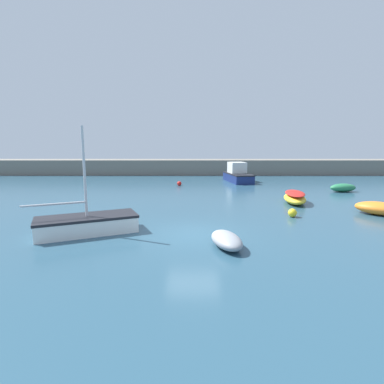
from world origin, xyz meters
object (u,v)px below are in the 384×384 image
object	(u,v)px
sailboat_twin_hulled	(87,224)
open_tender_yellow	(379,208)
fishing_dinghy_green	(226,240)
motorboat_with_cabin	(237,175)
mooring_buoy_yellow	(292,213)
rowboat_with_red_cover	(294,197)
dinghy_near_pier	(342,188)
mooring_buoy_red	(179,184)

from	to	relation	value
sailboat_twin_hulled	open_tender_yellow	distance (m)	16.52
fishing_dinghy_green	motorboat_with_cabin	world-z (taller)	motorboat_with_cabin
fishing_dinghy_green	mooring_buoy_yellow	xyz separation A→B (m)	(4.38, 5.08, -0.05)
rowboat_with_red_cover	dinghy_near_pier	size ratio (longest dim) A/B	1.56
mooring_buoy_red	motorboat_with_cabin	bearing A→B (deg)	27.65
dinghy_near_pier	mooring_buoy_yellow	bearing A→B (deg)	44.38
sailboat_twin_hulled	motorboat_with_cabin	distance (m)	21.86
rowboat_with_red_cover	mooring_buoy_red	size ratio (longest dim) A/B	8.32
fishing_dinghy_green	mooring_buoy_yellow	size ratio (longest dim) A/B	4.92
dinghy_near_pier	fishing_dinghy_green	bearing A→B (deg)	43.80
dinghy_near_pier	mooring_buoy_yellow	distance (m)	11.84
motorboat_with_cabin	mooring_buoy_yellow	bearing A→B (deg)	-7.01
fishing_dinghy_green	dinghy_near_pier	distance (m)	18.55
rowboat_with_red_cover	fishing_dinghy_green	bearing A→B (deg)	158.87
mooring_buoy_yellow	sailboat_twin_hulled	bearing A→B (deg)	-163.80
motorboat_with_cabin	sailboat_twin_hulled	bearing A→B (deg)	-36.80
dinghy_near_pier	motorboat_with_cabin	size ratio (longest dim) A/B	0.44
fishing_dinghy_green	rowboat_with_red_cover	world-z (taller)	rowboat_with_red_cover
motorboat_with_cabin	mooring_buoy_yellow	world-z (taller)	motorboat_with_cabin
motorboat_with_cabin	mooring_buoy_red	distance (m)	7.19
open_tender_yellow	mooring_buoy_yellow	bearing A→B (deg)	46.93
fishing_dinghy_green	rowboat_with_red_cover	size ratio (longest dim) A/B	0.65
mooring_buoy_yellow	mooring_buoy_red	world-z (taller)	mooring_buoy_yellow
mooring_buoy_yellow	fishing_dinghy_green	bearing A→B (deg)	-130.76
rowboat_with_red_cover	mooring_buoy_yellow	xyz separation A→B (m)	(-1.55, -4.20, -0.16)
open_tender_yellow	rowboat_with_red_cover	distance (m)	5.28
sailboat_twin_hulled	mooring_buoy_yellow	distance (m)	11.18
open_tender_yellow	motorboat_with_cabin	bearing A→B (deg)	-27.89
sailboat_twin_hulled	motorboat_with_cabin	size ratio (longest dim) A/B	0.90
fishing_dinghy_green	dinghy_near_pier	size ratio (longest dim) A/B	1.01
dinghy_near_pier	sailboat_twin_hulled	bearing A→B (deg)	27.58
motorboat_with_cabin	rowboat_with_red_cover	bearing A→B (deg)	1.06
rowboat_with_red_cover	mooring_buoy_yellow	distance (m)	4.48
open_tender_yellow	motorboat_with_cabin	xyz separation A→B (m)	(-6.09, 15.75, 0.41)
rowboat_with_red_cover	dinghy_near_pier	xyz separation A→B (m)	(5.93, 4.98, -0.05)
open_tender_yellow	rowboat_with_red_cover	xyz separation A→B (m)	(-3.82, 3.64, 0.02)
dinghy_near_pier	mooring_buoy_yellow	world-z (taller)	dinghy_near_pier
mooring_buoy_yellow	dinghy_near_pier	bearing A→B (deg)	50.82
fishing_dinghy_green	mooring_buoy_yellow	bearing A→B (deg)	125.96
sailboat_twin_hulled	mooring_buoy_red	world-z (taller)	sailboat_twin_hulled
dinghy_near_pier	motorboat_with_cabin	xyz separation A→B (m)	(-8.20, 7.13, 0.43)
fishing_dinghy_green	mooring_buoy_yellow	distance (m)	6.71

